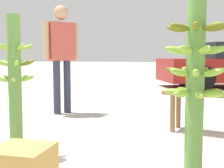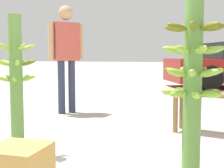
# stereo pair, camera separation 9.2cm
# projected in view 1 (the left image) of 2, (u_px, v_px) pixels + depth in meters

# --- Properties ---
(banana_stalk_left) EXTENTS (0.39, 0.39, 1.33)m
(banana_stalk_left) POSITION_uv_depth(u_px,v_px,m) (15.00, 82.00, 2.97)
(banana_stalk_left) COLOR #5B8C3D
(banana_stalk_left) RESTS_ON ground_plane
(banana_stalk_center) EXTENTS (0.43, 0.43, 1.64)m
(banana_stalk_center) POSITION_uv_depth(u_px,v_px,m) (195.00, 70.00, 2.16)
(banana_stalk_center) COLOR #5B8C3D
(banana_stalk_center) RESTS_ON ground_plane
(vendor_person) EXTENTS (0.48, 0.51, 1.73)m
(vendor_person) POSITION_uv_depth(u_px,v_px,m) (62.00, 49.00, 4.99)
(vendor_person) COLOR #2D334C
(vendor_person) RESTS_ON ground_plane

